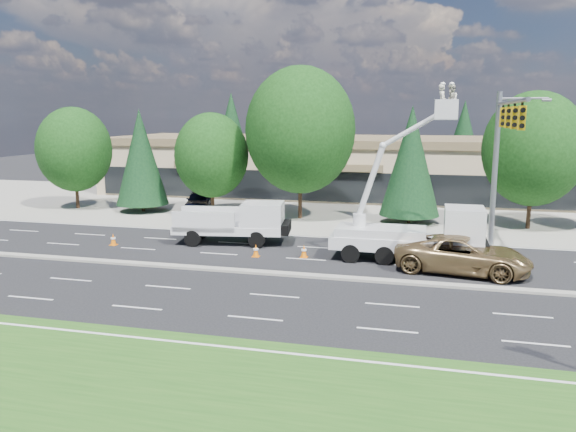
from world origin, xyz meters
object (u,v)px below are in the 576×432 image
(signal_mast, at_px, (502,145))
(utility_pickup, at_px, (237,227))
(bucket_truck, at_px, (419,225))
(minivan, at_px, (463,255))

(signal_mast, distance_m, utility_pickup, 15.76)
(bucket_truck, relative_size, minivan, 1.43)
(signal_mast, relative_size, utility_pickup, 1.49)
(signal_mast, distance_m, bucket_truck, 6.51)
(bucket_truck, bearing_deg, utility_pickup, 170.90)
(bucket_truck, distance_m, minivan, 2.93)
(utility_pickup, distance_m, minivan, 13.34)
(minivan, bearing_deg, utility_pickup, 84.18)
(utility_pickup, xyz_separation_m, minivan, (12.90, -3.39, -0.13))
(utility_pickup, height_order, minivan, utility_pickup)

